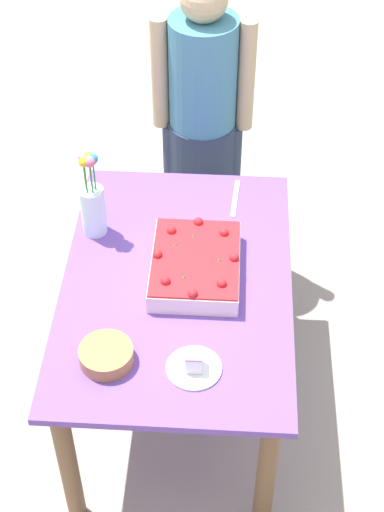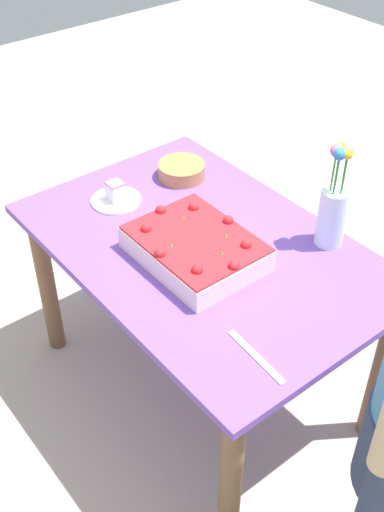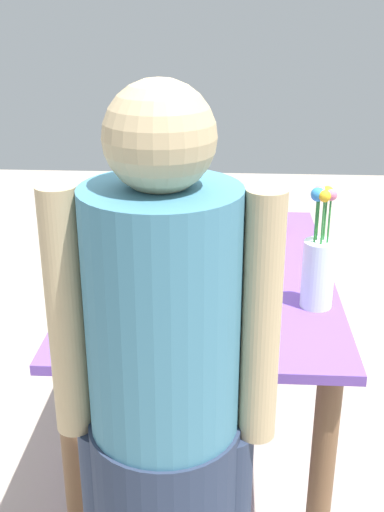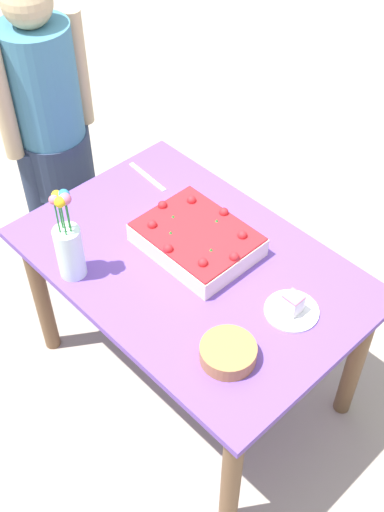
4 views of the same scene
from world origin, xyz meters
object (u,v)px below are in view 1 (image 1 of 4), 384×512
object	(u,v)px
cake_knife	(235,198)
person_standing	(203,111)
flower_vase	(93,205)
fruit_bowl	(106,355)
sheet_cake	(196,265)
serving_plate_with_slice	(194,364)

from	to	relation	value
cake_knife	person_standing	size ratio (longest dim) A/B	0.16
flower_vase	cake_knife	bearing A→B (deg)	-67.14
fruit_bowl	cake_knife	bearing A→B (deg)	-25.36
fruit_bowl	flower_vase	bearing A→B (deg)	11.81
sheet_cake	flower_vase	size ratio (longest dim) A/B	1.13
cake_knife	person_standing	world-z (taller)	person_standing
serving_plate_with_slice	fruit_bowl	world-z (taller)	serving_plate_with_slice
serving_plate_with_slice	cake_knife	xyz separation A→B (m)	(0.90, -0.12, -0.02)
sheet_cake	serving_plate_with_slice	xyz separation A→B (m)	(-0.45, -0.02, -0.02)
sheet_cake	person_standing	xyz separation A→B (m)	(0.90, 0.02, 0.08)
sheet_cake	fruit_bowl	xyz separation A→B (m)	(-0.43, 0.28, -0.02)
cake_knife	person_standing	bearing A→B (deg)	-156.58
flower_vase	sheet_cake	bearing A→B (deg)	-117.55
sheet_cake	flower_vase	world-z (taller)	flower_vase
cake_knife	serving_plate_with_slice	bearing A→B (deg)	-3.64
person_standing	serving_plate_with_slice	bearing A→B (deg)	1.69
flower_vase	serving_plate_with_slice	bearing A→B (deg)	-146.93
serving_plate_with_slice	sheet_cake	bearing A→B (deg)	2.56
sheet_cake	fruit_bowl	world-z (taller)	sheet_cake
serving_plate_with_slice	person_standing	xyz separation A→B (m)	(1.35, 0.04, 0.10)
serving_plate_with_slice	fruit_bowl	size ratio (longest dim) A/B	1.02
serving_plate_with_slice	fruit_bowl	xyz separation A→B (m)	(0.02, 0.30, 0.01)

